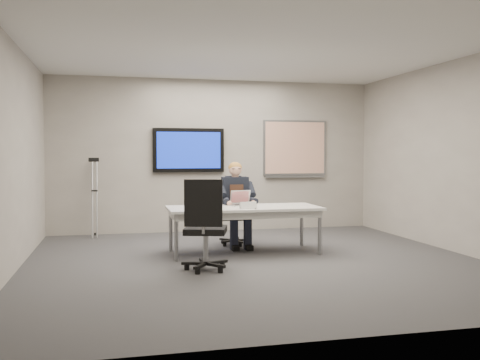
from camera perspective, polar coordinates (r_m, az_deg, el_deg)
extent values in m
cube|color=#3A393C|center=(7.15, 1.82, -8.74)|extent=(6.00, 6.00, 0.02)
cube|color=silver|center=(7.14, 1.85, 13.87)|extent=(6.00, 6.00, 0.02)
cube|color=gray|center=(9.93, -2.68, 2.61)|extent=(6.00, 0.02, 2.80)
cube|color=gray|center=(4.18, 12.61, 2.36)|extent=(6.00, 0.02, 2.80)
cube|color=gray|center=(6.86, -23.15, 2.33)|extent=(0.02, 6.00, 2.80)
cube|color=gray|center=(8.31, 22.26, 2.38)|extent=(0.02, 6.00, 2.80)
cube|color=white|center=(7.69, 0.41, -3.01)|extent=(2.18, 0.92, 0.04)
cube|color=#BBBBB6|center=(7.70, 0.41, -3.54)|extent=(2.09, 0.83, 0.09)
cylinder|color=gray|center=(7.19, -6.81, -6.12)|extent=(0.05, 0.05, 0.63)
cylinder|color=gray|center=(7.68, 8.50, -5.57)|extent=(0.05, 0.05, 0.63)
cylinder|color=gray|center=(7.94, -7.41, -5.28)|extent=(0.05, 0.05, 0.63)
cylinder|color=gray|center=(8.38, 6.59, -4.86)|extent=(0.05, 0.05, 0.63)
cube|color=black|center=(9.80, -5.51, 3.18)|extent=(1.30, 0.08, 0.80)
cube|color=navy|center=(9.76, -5.47, 3.19)|extent=(1.16, 0.01, 0.66)
cube|color=gray|center=(10.31, 5.86, 3.44)|extent=(1.25, 0.04, 1.05)
cube|color=white|center=(10.28, 5.90, 3.44)|extent=(1.18, 0.01, 0.98)
cube|color=gray|center=(10.28, 5.91, 0.37)|extent=(1.18, 0.05, 0.04)
cylinder|color=gray|center=(8.44, -0.59, -5.13)|extent=(0.06, 0.06, 0.34)
cube|color=black|center=(8.42, -0.59, -3.98)|extent=(0.48, 0.48, 0.07)
cube|color=black|center=(8.60, -0.76, -1.74)|extent=(0.40, 0.09, 0.49)
cylinder|color=gray|center=(6.62, -3.67, -7.01)|extent=(0.06, 0.06, 0.39)
cube|color=black|center=(6.59, -3.68, -5.35)|extent=(0.61, 0.61, 0.08)
cube|color=black|center=(6.32, -3.93, -2.47)|extent=(0.45, 0.18, 0.56)
cube|color=black|center=(8.36, -0.55, -1.56)|extent=(0.41, 0.24, 0.56)
cube|color=#3C2418|center=(8.24, -0.36, -1.42)|extent=(0.21, 0.03, 0.27)
sphere|color=#DCA186|center=(8.31, -0.50, 1.13)|extent=(0.20, 0.20, 0.20)
ellipsoid|color=#986426|center=(8.32, -0.53, 1.33)|extent=(0.21, 0.21, 0.18)
cube|color=#B3B3B5|center=(7.84, 0.25, -2.70)|extent=(0.34, 0.26, 0.02)
cube|color=black|center=(7.83, 0.26, -2.64)|extent=(0.28, 0.19, 0.00)
cube|color=#B3B3B5|center=(7.96, 0.01, -1.83)|extent=(0.32, 0.12, 0.20)
cube|color=red|center=(7.96, 0.02, -1.82)|extent=(0.28, 0.10, 0.17)
cylinder|color=black|center=(7.41, 1.69, -3.04)|extent=(0.04, 0.14, 0.01)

